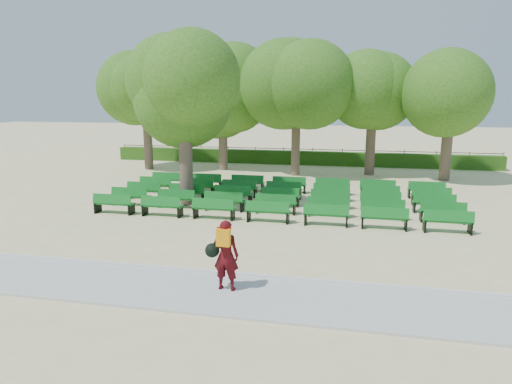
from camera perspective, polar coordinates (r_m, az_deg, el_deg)
ground at (r=17.77m, az=-0.45°, el=-2.79°), size 120.00×120.00×0.00m
paving at (r=11.03m, az=-9.07°, el=-12.02°), size 30.00×2.20×0.06m
curb at (r=12.02m, az=-7.08°, el=-9.82°), size 30.00×0.12×0.10m
hedge at (r=31.27m, az=5.18°, el=4.29°), size 26.00×0.70×0.90m
fence at (r=31.72m, az=5.25°, el=3.58°), size 26.00×0.10×1.02m
tree_line at (r=27.41m, az=4.12°, el=2.32°), size 21.80×6.80×7.04m
bench_array at (r=19.24m, az=3.05°, el=-1.43°), size 1.61×0.58×1.00m
tree_among at (r=19.11m, az=-9.01°, el=11.43°), size 4.46×4.46×6.44m
person at (r=10.58m, az=-3.93°, el=-7.75°), size 0.79×0.48×1.67m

